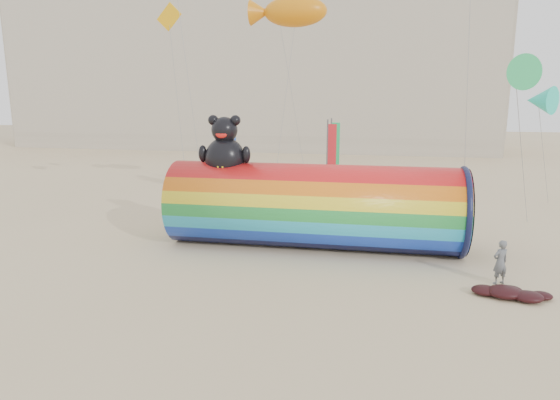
% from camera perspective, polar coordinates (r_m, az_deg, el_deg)
% --- Properties ---
extents(ground, '(160.00, 160.00, 0.00)m').
position_cam_1_polar(ground, '(20.54, -2.18, -7.37)').
color(ground, '#CCB58C').
rests_on(ground, ground).
extents(hotel_building, '(60.40, 15.40, 20.60)m').
position_cam_1_polar(hotel_building, '(66.95, -3.39, 15.01)').
color(hotel_building, '#B7AD99').
rests_on(hotel_building, ground).
extents(windsock_assembly, '(12.99, 3.96, 5.99)m').
position_cam_1_polar(windsock_assembly, '(22.41, 3.85, -0.44)').
color(windsock_assembly, red).
rests_on(windsock_assembly, ground).
extents(kite_handler, '(0.72, 0.64, 1.66)m').
position_cam_1_polar(kite_handler, '(19.94, 23.87, -6.52)').
color(kite_handler, '#595D61').
rests_on(kite_handler, ground).
extents(fabric_bundle, '(2.62, 1.35, 0.41)m').
position_cam_1_polar(fabric_bundle, '(19.01, 24.84, -9.61)').
color(fabric_bundle, '#370A0C').
rests_on(fabric_bundle, ground).
extents(festival_banners, '(7.65, 1.92, 5.20)m').
position_cam_1_polar(festival_banners, '(34.11, 2.08, 4.99)').
color(festival_banners, '#59595E').
rests_on(festival_banners, ground).
extents(flying_kites, '(21.45, 9.76, 10.25)m').
position_cam_1_polar(flying_kites, '(26.48, 8.14, 20.03)').
color(flying_kites, blue).
rests_on(flying_kites, ground).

